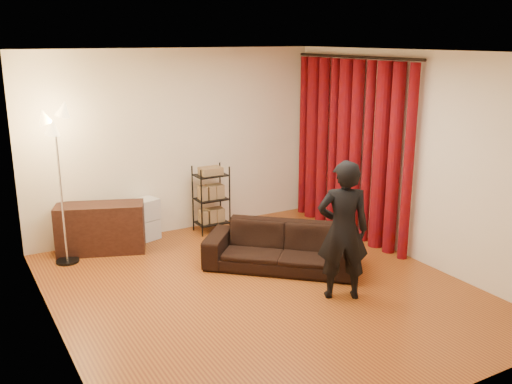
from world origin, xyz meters
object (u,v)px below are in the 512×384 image
person (343,230)px  wire_shelf (211,199)px  media_cabinet (101,228)px  storage_boxes (145,219)px  sofa (282,247)px  floor_lamp (61,189)px

person → wire_shelf: bearing=-55.8°
person → media_cabinet: person is taller
media_cabinet → storage_boxes: (0.68, 0.17, -0.03)m
sofa → wire_shelf: wire_shelf is taller
person → wire_shelf: person is taller
floor_lamp → wire_shelf: bearing=5.0°
wire_shelf → storage_boxes: bearing=174.9°
person → storage_boxes: bearing=-38.0°
sofa → wire_shelf: bearing=137.9°
media_cabinet → storage_boxes: media_cabinet is taller
media_cabinet → storage_boxes: bearing=35.0°
sofa → floor_lamp: 2.90m
person → floor_lamp: floor_lamp is taller
media_cabinet → sofa: bearing=-21.5°
wire_shelf → floor_lamp: floor_lamp is taller
storage_boxes → wire_shelf: 1.02m
floor_lamp → media_cabinet: bearing=17.2°
sofa → floor_lamp: floor_lamp is taller
media_cabinet → floor_lamp: size_ratio=0.58×
sofa → person: 1.17m
wire_shelf → floor_lamp: (-2.18, -0.19, 0.49)m
media_cabinet → wire_shelf: size_ratio=1.15×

